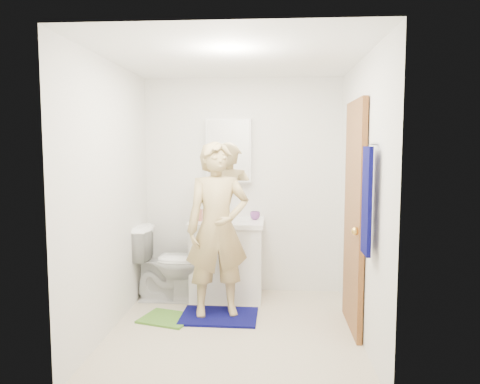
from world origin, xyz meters
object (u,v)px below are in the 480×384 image
medicine_cabinet (229,150)px  toothbrush_cup (255,216)px  soap_dispenser (199,213)px  man (218,229)px  towel (367,201)px  vanity_cabinet (227,261)px  toilet (170,263)px

medicine_cabinet → toothbrush_cup: (0.30, -0.14, -0.71)m
soap_dispenser → toothbrush_cup: 0.61m
medicine_cabinet → toothbrush_cup: 0.78m
medicine_cabinet → soap_dispenser: (-0.30, -0.26, -0.66)m
soap_dispenser → man: bearing=-63.6°
towel → toothbrush_cup: size_ratio=7.25×
soap_dispenser → toothbrush_cup: soap_dispenser is taller
vanity_cabinet → man: bearing=-93.8°
toilet → toothbrush_cup: size_ratio=7.29×
medicine_cabinet → man: 1.08m
towel → medicine_cabinet: bearing=124.6°
towel → toilet: 2.40m
toothbrush_cup → man: 0.73m
towel → man: 1.58m
medicine_cabinet → toilet: 1.39m
vanity_cabinet → medicine_cabinet: size_ratio=1.14×
vanity_cabinet → toilet: toilet is taller
vanity_cabinet → medicine_cabinet: medicine_cabinet is taller
towel → toothbrush_cup: 1.83m
soap_dispenser → man: man is taller
towel → toilet: bearing=142.7°
towel → toilet: (-1.78, 1.36, -0.85)m
towel → man: size_ratio=0.48×
vanity_cabinet → soap_dispenser: soap_dispenser is taller
towel → toothbrush_cup: (-0.88, 1.57, -0.36)m
vanity_cabinet → medicine_cabinet: bearing=90.0°
man → toilet: bearing=128.2°
toilet → towel: bearing=-127.6°
vanity_cabinet → toothbrush_cup: toothbrush_cup is taller
towel → toothbrush_cup: bearing=119.3°
vanity_cabinet → toilet: bearing=-168.3°
towel → soap_dispenser: towel is taller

